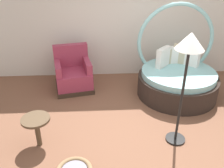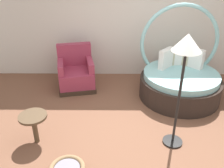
{
  "view_description": "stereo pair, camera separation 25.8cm",
  "coord_description": "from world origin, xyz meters",
  "views": [
    {
      "loc": [
        -0.75,
        -3.42,
        2.74
      ],
      "look_at": [
        -0.53,
        0.65,
        0.55
      ],
      "focal_mm": 39.38,
      "sensor_mm": 36.0,
      "label": 1
    },
    {
      "loc": [
        -0.49,
        -3.42,
        2.74
      ],
      "look_at": [
        -0.53,
        0.65,
        0.55
      ],
      "focal_mm": 39.38,
      "sensor_mm": 36.0,
      "label": 2
    }
  ],
  "objects": [
    {
      "name": "back_wall",
      "position": [
        0.0,
        2.29,
        1.51
      ],
      "size": [
        8.0,
        0.12,
        3.03
      ],
      "primitive_type": "cube",
      "color": "silver",
      "rests_on": "ground_plane"
    },
    {
      "name": "ground_plane",
      "position": [
        0.0,
        0.0,
        -0.01
      ],
      "size": [
        8.0,
        8.0,
        0.02
      ],
      "primitive_type": "cube",
      "color": "brown"
    },
    {
      "name": "red_armchair",
      "position": [
        -1.35,
        1.57,
        0.33
      ],
      "size": [
        0.94,
        0.94,
        0.94
      ],
      "color": "#38281E",
      "rests_on": "ground_plane"
    },
    {
      "name": "side_table",
      "position": [
        -1.75,
        -0.33,
        0.43
      ],
      "size": [
        0.44,
        0.44,
        0.52
      ],
      "color": "brown",
      "rests_on": "ground_plane"
    },
    {
      "name": "floor_lamp",
      "position": [
        0.47,
        -0.33,
        1.53
      ],
      "size": [
        0.4,
        0.4,
        1.82
      ],
      "color": "black",
      "rests_on": "ground_plane"
    },
    {
      "name": "round_daybed",
      "position": [
        0.89,
        1.2,
        0.39
      ],
      "size": [
        1.67,
        1.67,
        1.87
      ],
      "color": "#2D231E",
      "rests_on": "ground_plane"
    }
  ]
}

